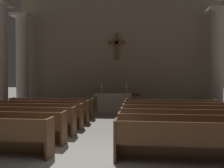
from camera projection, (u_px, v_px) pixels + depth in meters
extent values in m
plane|color=gray|center=(82.00, 159.00, 5.41)|extent=(80.00, 80.00, 0.00)
cube|color=brown|center=(50.00, 138.00, 5.46)|extent=(0.06, 0.50, 0.95)
cube|color=brown|center=(3.00, 134.00, 6.92)|extent=(3.87, 0.04, 0.40)
cube|color=brown|center=(64.00, 128.00, 6.50)|extent=(0.06, 0.50, 0.95)
cube|color=brown|center=(17.00, 121.00, 7.78)|extent=(3.87, 0.40, 0.05)
cube|color=brown|center=(14.00, 114.00, 7.55)|extent=(3.87, 0.05, 0.50)
cube|color=brown|center=(20.00, 127.00, 7.96)|extent=(3.87, 0.04, 0.40)
cube|color=brown|center=(74.00, 121.00, 7.55)|extent=(0.06, 0.50, 0.95)
cube|color=brown|center=(31.00, 116.00, 8.82)|extent=(3.87, 0.40, 0.05)
cube|color=brown|center=(29.00, 110.00, 8.59)|extent=(3.87, 0.05, 0.50)
cube|color=brown|center=(34.00, 121.00, 9.01)|extent=(3.87, 0.04, 0.40)
cube|color=brown|center=(81.00, 116.00, 8.59)|extent=(0.06, 0.50, 0.95)
cube|color=brown|center=(43.00, 112.00, 9.87)|extent=(3.87, 0.40, 0.05)
cube|color=brown|center=(40.00, 107.00, 9.64)|extent=(3.87, 0.05, 0.50)
cube|color=brown|center=(44.00, 117.00, 10.05)|extent=(3.87, 0.04, 0.40)
cube|color=brown|center=(87.00, 112.00, 9.63)|extent=(0.06, 0.50, 0.95)
cube|color=brown|center=(52.00, 109.00, 10.91)|extent=(3.87, 0.40, 0.05)
cube|color=brown|center=(50.00, 104.00, 10.68)|extent=(3.87, 0.05, 0.50)
cube|color=brown|center=(53.00, 113.00, 11.09)|extent=(3.87, 0.04, 0.40)
cube|color=brown|center=(92.00, 109.00, 10.68)|extent=(0.06, 0.50, 0.95)
cube|color=brown|center=(12.00, 107.00, 11.10)|extent=(0.06, 0.50, 0.95)
cube|color=brown|center=(204.00, 144.00, 5.10)|extent=(3.87, 0.40, 0.05)
cube|color=brown|center=(207.00, 134.00, 4.87)|extent=(3.87, 0.05, 0.50)
cube|color=brown|center=(201.00, 152.00, 5.29)|extent=(3.87, 0.04, 0.40)
cube|color=brown|center=(116.00, 140.00, 5.29)|extent=(0.06, 0.50, 0.95)
cube|color=brown|center=(192.00, 133.00, 6.15)|extent=(3.87, 0.40, 0.05)
cube|color=brown|center=(195.00, 124.00, 5.92)|extent=(3.87, 0.05, 0.50)
cube|color=brown|center=(191.00, 140.00, 6.33)|extent=(3.87, 0.04, 0.40)
cube|color=brown|center=(119.00, 130.00, 6.34)|extent=(0.06, 0.50, 0.95)
cube|color=brown|center=(184.00, 125.00, 7.19)|extent=(3.87, 0.40, 0.05)
cube|color=brown|center=(186.00, 118.00, 6.96)|extent=(3.87, 0.05, 0.50)
cube|color=brown|center=(183.00, 131.00, 7.37)|extent=(3.87, 0.04, 0.40)
cube|color=brown|center=(122.00, 122.00, 7.38)|extent=(0.06, 0.50, 0.95)
cube|color=brown|center=(178.00, 119.00, 8.23)|extent=(3.87, 0.40, 0.05)
cube|color=brown|center=(180.00, 112.00, 8.00)|extent=(3.87, 0.05, 0.50)
cube|color=brown|center=(177.00, 124.00, 8.42)|extent=(3.87, 0.04, 0.40)
cube|color=brown|center=(124.00, 117.00, 8.42)|extent=(0.06, 0.50, 0.95)
cube|color=brown|center=(174.00, 114.00, 9.28)|extent=(3.87, 0.40, 0.05)
cube|color=brown|center=(175.00, 108.00, 9.05)|extent=(3.87, 0.05, 0.50)
cube|color=brown|center=(173.00, 119.00, 9.46)|extent=(3.87, 0.04, 0.40)
cube|color=brown|center=(125.00, 113.00, 9.47)|extent=(0.06, 0.50, 0.95)
cube|color=brown|center=(170.00, 111.00, 10.32)|extent=(3.87, 0.40, 0.05)
cube|color=brown|center=(171.00, 105.00, 10.09)|extent=(3.87, 0.05, 0.50)
cube|color=brown|center=(169.00, 115.00, 10.51)|extent=(3.87, 0.04, 0.40)
cube|color=brown|center=(126.00, 109.00, 10.51)|extent=(0.06, 0.50, 0.95)
cube|color=brown|center=(216.00, 110.00, 10.09)|extent=(0.06, 0.50, 0.95)
cube|color=#9E998E|center=(0.00, 113.00, 11.84)|extent=(1.04, 1.04, 0.20)
cylinder|color=#9E998E|center=(0.00, 60.00, 11.78)|extent=(0.74, 0.74, 5.62)
cube|color=#9E998E|center=(23.00, 107.00, 14.18)|extent=(1.04, 1.04, 0.20)
cylinder|color=#9E998E|center=(22.00, 63.00, 14.11)|extent=(0.74, 0.74, 5.62)
cube|color=#9E998E|center=(22.00, 16.00, 14.03)|extent=(1.12, 1.12, 0.16)
cube|color=#9E998E|center=(216.00, 110.00, 12.95)|extent=(1.04, 1.04, 0.20)
cylinder|color=#9E998E|center=(217.00, 62.00, 12.88)|extent=(0.74, 0.74, 5.62)
cube|color=#9E998E|center=(217.00, 10.00, 12.81)|extent=(1.12, 1.12, 0.16)
cube|color=#A8A399|center=(114.00, 104.00, 12.87)|extent=(1.76, 0.72, 0.88)
cube|color=#A8A399|center=(114.00, 95.00, 12.85)|extent=(2.20, 0.90, 0.12)
cube|color=silver|center=(114.00, 94.00, 12.85)|extent=(2.09, 0.86, 0.01)
cylinder|color=#B79338|center=(102.00, 94.00, 12.93)|extent=(0.16, 0.16, 0.02)
cylinder|color=#B79338|center=(102.00, 91.00, 12.92)|extent=(0.07, 0.07, 0.34)
cylinder|color=silver|center=(102.00, 85.00, 12.91)|extent=(0.04, 0.04, 0.28)
cylinder|color=#B79338|center=(126.00, 94.00, 12.78)|extent=(0.16, 0.16, 0.02)
cylinder|color=#B79338|center=(126.00, 91.00, 12.77)|extent=(0.07, 0.07, 0.34)
cylinder|color=silver|center=(126.00, 85.00, 12.76)|extent=(0.04, 0.04, 0.28)
cube|color=gray|center=(117.00, 53.00, 14.64)|extent=(12.63, 0.25, 7.04)
cube|color=brown|center=(117.00, 47.00, 14.41)|extent=(0.20, 0.20, 1.64)
cube|color=brown|center=(117.00, 43.00, 14.41)|extent=(1.05, 0.20, 0.20)
cylinder|color=brown|center=(136.00, 115.00, 11.55)|extent=(0.36, 0.36, 0.04)
cylinder|color=brown|center=(136.00, 105.00, 11.54)|extent=(0.10, 0.10, 1.05)
cube|color=brown|center=(136.00, 94.00, 11.53)|extent=(0.44, 0.31, 0.15)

